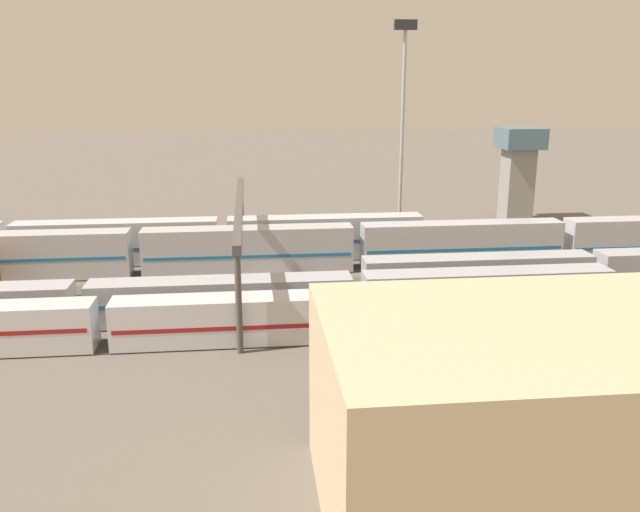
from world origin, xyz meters
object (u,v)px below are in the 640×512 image
object	(u,v)px
train_on_track_4	(593,271)
train_on_track_5	(222,300)
train_on_track_2	(248,250)
signal_gantry	(239,214)
light_mast_2	(403,105)
train_on_track_1	(117,242)
control_tower	(518,167)
train_on_track_6	(256,319)

from	to	relation	value
train_on_track_4	train_on_track_5	world-z (taller)	same
train_on_track_2	signal_gantry	world-z (taller)	signal_gantry
light_mast_2	train_on_track_5	bearing A→B (deg)	51.36
train_on_track_1	control_tower	size ratio (longest dim) A/B	5.14
signal_gantry	control_tower	xyz separation A→B (m)	(-40.88, -28.23, 0.45)
train_on_track_5	train_on_track_1	bearing A→B (deg)	-57.65
light_mast_2	train_on_track_1	bearing A→B (deg)	12.77
train_on_track_4	light_mast_2	distance (m)	31.48
train_on_track_1	train_on_track_2	xyz separation A→B (m)	(-15.07, 5.00, -0.00)
train_on_track_4	train_on_track_6	bearing A→B (deg)	16.30
train_on_track_2	signal_gantry	xyz separation A→B (m)	(0.77, 5.00, 5.06)
train_on_track_6	train_on_track_5	distance (m)	5.80
train_on_track_6	train_on_track_5	xyz separation A→B (m)	(2.94, -5.00, 0.02)
train_on_track_5	light_mast_2	xyz separation A→B (m)	(-22.32, -27.93, 15.64)
train_on_track_6	train_on_track_1	bearing A→B (deg)	-58.02
control_tower	train_on_track_4	bearing A→B (deg)	80.82
train_on_track_1	light_mast_2	distance (m)	38.92
train_on_track_6	signal_gantry	size ratio (longest dim) A/B	3.42
train_on_track_5	signal_gantry	size ratio (longest dim) A/B	2.04
train_on_track_4	signal_gantry	size ratio (longest dim) A/B	1.35
train_on_track_1	train_on_track_5	bearing A→B (deg)	122.35
light_mast_2	signal_gantry	xyz separation A→B (m)	(20.69, 17.93, -10.01)
control_tower	signal_gantry	bearing A→B (deg)	34.63
train_on_track_1	train_on_track_4	distance (m)	52.03
train_on_track_2	control_tower	bearing A→B (deg)	-149.92
train_on_track_1	train_on_track_5	world-z (taller)	train_on_track_1
signal_gantry	control_tower	world-z (taller)	control_tower
train_on_track_1	signal_gantry	distance (m)	18.17
train_on_track_5	control_tower	size ratio (longest dim) A/B	5.14
train_on_track_1	light_mast_2	xyz separation A→B (m)	(-34.99, -7.93, 15.07)
train_on_track_4	control_tower	bearing A→B (deg)	-99.18
train_on_track_6	signal_gantry	bearing A→B (deg)	-85.01
train_on_track_2	train_on_track_4	bearing A→B (deg)	163.94
train_on_track_5	train_on_track_6	bearing A→B (deg)	120.49
light_mast_2	train_on_track_6	bearing A→B (deg)	59.52
train_on_track_4	train_on_track_6	distance (m)	35.63
train_on_track_2	light_mast_2	bearing A→B (deg)	-147.01
train_on_track_5	light_mast_2	bearing A→B (deg)	-128.64
train_on_track_4	train_on_track_2	world-z (taller)	train_on_track_2
train_on_track_6	control_tower	world-z (taller)	control_tower
train_on_track_4	signal_gantry	distance (m)	36.31
signal_gantry	train_on_track_1	bearing A→B (deg)	-34.96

